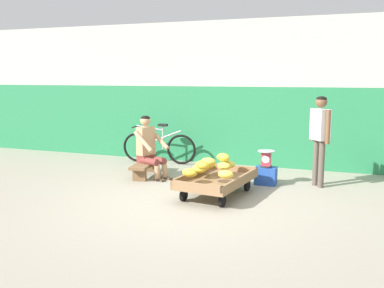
{
  "coord_description": "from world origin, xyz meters",
  "views": [
    {
      "loc": [
        2.19,
        -5.67,
        1.85
      ],
      "look_at": [
        -0.22,
        0.87,
        0.75
      ],
      "focal_mm": 40.02,
      "sensor_mm": 36.0,
      "label": 1
    }
  ],
  "objects": [
    {
      "name": "vendor_seated",
      "position": [
        -1.24,
        1.36,
        0.57
      ],
      "size": [
        0.74,
        0.62,
        1.14
      ],
      "color": "tan",
      "rests_on": "ground"
    },
    {
      "name": "ground_plane",
      "position": [
        0.0,
        0.0,
        0.0
      ],
      "size": [
        80.0,
        80.0,
        0.0
      ],
      "primitive_type": "plane",
      "color": "gray"
    },
    {
      "name": "low_bench",
      "position": [
        -1.33,
        1.4,
        0.2
      ],
      "size": [
        0.45,
        1.13,
        0.27
      ],
      "color": "brown",
      "rests_on": "ground"
    },
    {
      "name": "plastic_crate",
      "position": [
        0.89,
        1.56,
        0.15
      ],
      "size": [
        0.36,
        0.28,
        0.3
      ],
      "color": "#234CA8",
      "rests_on": "ground"
    },
    {
      "name": "bicycle_near_left",
      "position": [
        -1.63,
        2.61,
        0.35
      ],
      "size": [
        1.66,
        0.48,
        0.86
      ],
      "color": "black",
      "rests_on": "ground"
    },
    {
      "name": "back_wall",
      "position": [
        0.0,
        3.16,
        1.5
      ],
      "size": [
        16.0,
        0.3,
        3.0
      ],
      "color": "#287F4C",
      "rests_on": "ground"
    },
    {
      "name": "weighing_scale",
      "position": [
        0.89,
        1.56,
        0.45
      ],
      "size": [
        0.3,
        0.3,
        0.29
      ],
      "color": "#28282D",
      "rests_on": "plastic_crate"
    },
    {
      "name": "banana_pile",
      "position": [
        0.21,
        0.6,
        0.46
      ],
      "size": [
        0.8,
        1.01,
        0.26
      ],
      "color": "yellow",
      "rests_on": "banana_cart"
    },
    {
      "name": "customer_adult",
      "position": [
        1.75,
        1.73,
        0.95
      ],
      "size": [
        0.36,
        0.4,
        1.53
      ],
      "color": "brown",
      "rests_on": "ground"
    },
    {
      "name": "banana_cart",
      "position": [
        0.31,
        0.57,
        0.24
      ],
      "size": [
        1.03,
        1.54,
        0.36
      ],
      "color": "#8E6B47",
      "rests_on": "ground"
    }
  ]
}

